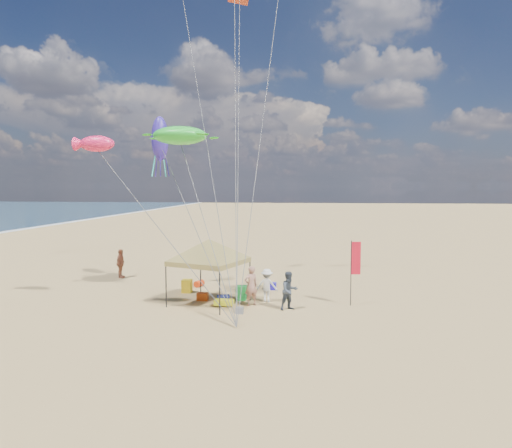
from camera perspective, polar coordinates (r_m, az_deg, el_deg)
The scene contains 18 objects.
ground at distance 18.27m, azimuth -1.09°, elevation -13.39°, with size 280.00×280.00×0.00m, color tan.
canopy_tent at distance 22.06m, azimuth -5.88°, elevation -2.19°, with size 5.56×5.56×3.65m.
feather_flag at distance 22.27m, azimuth 12.18°, elevation -4.68°, with size 0.47×0.12×3.12m.
cooler_red at distance 23.27m, azimuth -6.67°, elevation -8.96°, with size 0.54×0.38×0.38m, color #C0430F.
cooler_blue at distance 25.47m, azimuth 1.92°, elevation -7.73°, with size 0.54×0.38×0.38m, color #1F16B2.
bag_navy at distance 22.89m, azimuth -4.10°, elevation -9.19°, with size 0.36×0.36×0.60m, color #0E143F.
bag_orange at distance 26.35m, azimuth -7.10°, elevation -7.36°, with size 0.36×0.36×0.60m, color red.
chair_green at distance 23.23m, azimuth -1.84°, elevation -8.55°, with size 0.50×0.50×0.70m, color #1A9235.
chair_yellow at distance 25.01m, azimuth -8.60°, elevation -7.64°, with size 0.50×0.50×0.70m, color yellow.
crate_grey at distance 20.84m, azimuth -2.07°, elevation -10.70°, with size 0.34×0.30×0.28m, color slate.
beach_cart at distance 22.04m, azimuth -4.01°, elevation -9.69°, with size 0.90×0.50×0.24m, color yellow.
person_near_a at distance 22.00m, azimuth -0.62°, elevation -7.69°, with size 0.69×0.46×1.90m, color #AB7561.
person_near_b at distance 21.30m, azimuth 4.18°, elevation -8.29°, with size 0.86×0.67×1.78m, color #3A434F.
person_near_c at distance 22.70m, azimuth 1.37°, elevation -7.65°, with size 1.06×0.61×1.64m, color silver.
person_far_a at distance 29.72m, azimuth -16.51°, elevation -4.73°, with size 1.06×0.44×1.81m, color #B26744.
turtle_kite at distance 23.50m, azimuth -9.47°, elevation 10.81°, with size 2.72×2.17×0.91m, color green.
fish_kite at distance 22.01m, azimuth -19.19°, elevation 9.43°, with size 1.62×0.81×0.72m, color #FF205A.
squid_kite at distance 26.25m, azimuth -11.87°, elevation 10.33°, with size 0.94×0.94×2.45m, color #3623A2.
Camera 1 is at (2.29, -17.22, 5.68)m, focal length 32.12 mm.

